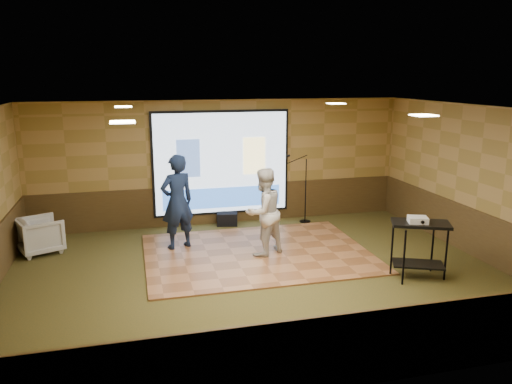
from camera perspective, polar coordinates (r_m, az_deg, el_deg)
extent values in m
plane|color=#343C1B|center=(9.21, 0.18, -9.54)|extent=(9.00, 9.00, 0.00)
cube|color=#A88446|center=(12.09, -4.00, 3.37)|extent=(9.00, 0.04, 3.00)
cube|color=#A88446|center=(5.57, 9.38, -8.69)|extent=(9.00, 0.04, 3.00)
cube|color=#A88446|center=(10.76, 24.07, 1.01)|extent=(0.04, 7.00, 3.00)
cube|color=beige|center=(8.51, 0.19, 9.43)|extent=(9.00, 7.00, 0.04)
cube|color=#432E16|center=(12.28, -3.90, -1.36)|extent=(9.00, 0.04, 0.95)
cube|color=#432E16|center=(6.04, 8.92, -17.68)|extent=(9.00, 0.04, 0.95)
cube|color=#432E16|center=(10.99, 23.48, -4.22)|extent=(0.04, 7.00, 0.95)
cube|color=black|center=(12.04, -3.95, 3.33)|extent=(3.32, 0.03, 2.52)
cube|color=silver|center=(12.01, -3.93, 3.31)|extent=(3.20, 0.02, 2.40)
cube|color=#3A5180|center=(11.85, -7.74, 3.82)|extent=(0.55, 0.01, 0.90)
cube|color=#F5E28D|center=(12.14, -0.20, 4.16)|extent=(0.55, 0.01, 0.90)
cube|color=#2F5EB2|center=(12.17, -3.85, -0.65)|extent=(2.88, 0.01, 0.50)
cube|color=#FFF0BF|center=(10.03, -14.93, 9.40)|extent=(0.32, 0.32, 0.02)
cube|color=#FFF0BF|center=(10.93, 9.15, 9.96)|extent=(0.32, 0.32, 0.02)
cube|color=#FFF0BF|center=(6.74, -15.01, 7.73)|extent=(0.32, 0.32, 0.02)
cube|color=#FFF0BF|center=(8.02, 18.62, 8.30)|extent=(0.32, 0.32, 0.02)
cube|color=#A3673B|center=(10.26, 0.15, -7.00)|extent=(4.51, 3.45, 0.03)
imported|color=#13203D|center=(10.39, -8.99, -1.11)|extent=(0.84, 0.69, 1.97)
imported|color=beige|center=(9.90, 0.86, -2.30)|extent=(1.07, 0.98, 1.76)
cylinder|color=black|center=(9.03, 16.56, -7.21)|extent=(0.04, 0.04, 0.99)
cylinder|color=black|center=(9.47, 20.92, -6.59)|extent=(0.04, 0.04, 0.99)
cylinder|color=black|center=(9.37, 15.26, -6.38)|extent=(0.04, 0.04, 0.99)
cylinder|color=black|center=(9.79, 19.53, -5.83)|extent=(0.04, 0.04, 0.99)
cube|color=black|center=(9.25, 18.34, -3.46)|extent=(0.99, 0.52, 0.05)
cube|color=black|center=(9.49, 18.00, -7.82)|extent=(0.88, 0.47, 0.03)
cube|color=white|center=(9.18, 18.01, -3.03)|extent=(0.40, 0.36, 0.11)
cylinder|color=black|center=(12.49, 5.61, -3.35)|extent=(0.27, 0.27, 0.02)
cylinder|color=black|center=(12.29, 5.70, 0.14)|extent=(0.02, 0.02, 1.59)
cylinder|color=black|center=(12.06, 4.74, 3.75)|extent=(0.50, 0.02, 0.20)
cylinder|color=black|center=(11.97, 3.65, 4.11)|extent=(0.12, 0.05, 0.08)
imported|color=gray|center=(11.14, -23.43, -4.55)|extent=(1.06, 1.05, 0.74)
cube|color=black|center=(12.15, -3.32, -3.09)|extent=(0.55, 0.42, 0.31)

